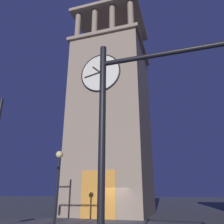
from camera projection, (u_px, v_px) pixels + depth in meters
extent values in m
plane|color=#4C4C51|center=(111.00, 221.00, 17.62)|extent=(200.00, 200.00, 0.00)
cube|color=gray|center=(112.00, 124.00, 25.66)|extent=(7.80, 7.88, 18.82)
cube|color=gray|center=(112.00, 53.00, 28.89)|extent=(8.40, 8.48, 0.40)
cylinder|color=gray|center=(131.00, 15.00, 25.68)|extent=(0.70, 0.70, 3.87)
cylinder|color=gray|center=(112.00, 19.00, 26.30)|extent=(0.70, 0.70, 3.87)
cylinder|color=gray|center=(95.00, 23.00, 26.91)|extent=(0.70, 0.70, 3.87)
cylinder|color=gray|center=(78.00, 27.00, 27.53)|extent=(0.70, 0.70, 3.87)
cylinder|color=gray|center=(141.00, 49.00, 31.68)|extent=(0.70, 0.70, 3.87)
cylinder|color=gray|center=(126.00, 52.00, 32.30)|extent=(0.70, 0.70, 3.87)
cylinder|color=gray|center=(111.00, 54.00, 32.92)|extent=(0.70, 0.70, 3.87)
cylinder|color=gray|center=(97.00, 57.00, 33.53)|extent=(0.70, 0.70, 3.87)
cube|color=gray|center=(112.00, 26.00, 30.32)|extent=(8.40, 8.48, 0.40)
cylinder|color=black|center=(112.00, 15.00, 30.92)|extent=(0.12, 0.12, 3.17)
cylinder|color=silver|center=(100.00, 73.00, 23.59)|extent=(4.21, 0.12, 4.21)
torus|color=black|center=(100.00, 73.00, 23.57)|extent=(4.37, 0.16, 4.37)
cube|color=black|center=(96.00, 70.00, 23.75)|extent=(0.93, 0.06, 0.88)
cube|color=black|center=(92.00, 75.00, 23.68)|extent=(1.78, 0.06, 0.47)
cube|color=orange|center=(98.00, 194.00, 19.68)|extent=(3.20, 0.24, 4.00)
cylinder|color=black|center=(102.00, 157.00, 4.99)|extent=(0.16, 0.16, 5.73)
cylinder|color=black|center=(186.00, 50.00, 5.21)|extent=(4.06, 0.12, 0.12)
cylinder|color=black|center=(56.00, 193.00, 13.23)|extent=(0.14, 0.14, 4.12)
sphere|color=#F9DB8C|center=(60.00, 155.00, 14.00)|extent=(0.44, 0.44, 0.44)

